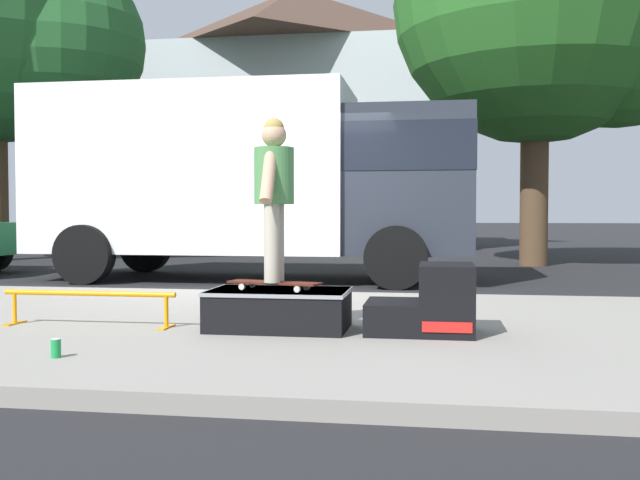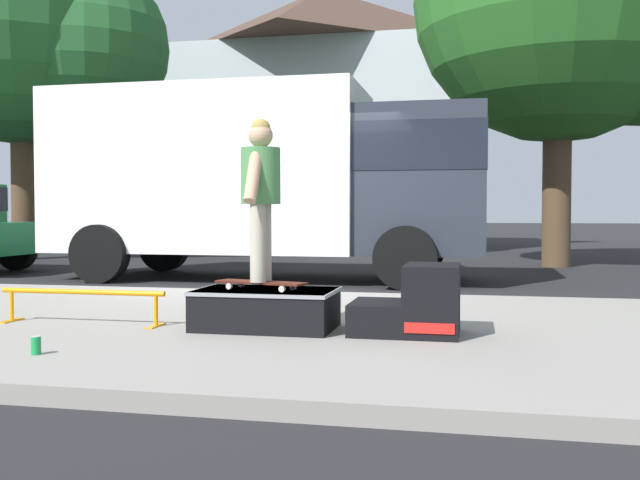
# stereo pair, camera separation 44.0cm
# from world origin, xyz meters

# --- Properties ---
(ground_plane) EXTENTS (140.00, 140.00, 0.00)m
(ground_plane) POSITION_xyz_m (0.00, 0.00, 0.00)
(ground_plane) COLOR black
(sidewalk_slab) EXTENTS (50.00, 5.00, 0.12)m
(sidewalk_slab) POSITION_xyz_m (0.00, -3.00, 0.06)
(sidewalk_slab) COLOR gray
(sidewalk_slab) RESTS_ON ground
(skate_box) EXTENTS (1.14, 0.72, 0.33)m
(skate_box) POSITION_xyz_m (0.62, -3.35, 0.30)
(skate_box) COLOR black
(skate_box) RESTS_ON sidewalk_slab
(kicker_ramp) EXTENTS (0.85, 0.64, 0.55)m
(kicker_ramp) POSITION_xyz_m (1.84, -3.35, 0.35)
(kicker_ramp) COLOR black
(kicker_ramp) RESTS_ON sidewalk_slab
(grind_rail) EXTENTS (1.53, 0.28, 0.30)m
(grind_rail) POSITION_xyz_m (-1.01, -3.43, 0.35)
(grind_rail) COLOR orange
(grind_rail) RESTS_ON sidewalk_slab
(skateboard) EXTENTS (0.81, 0.38, 0.07)m
(skateboard) POSITION_xyz_m (0.58, -3.39, 0.50)
(skateboard) COLOR #4C1E14
(skateboard) RESTS_ON skate_box
(skater_kid) EXTENTS (0.32, 0.69, 1.33)m
(skater_kid) POSITION_xyz_m (0.58, -3.39, 1.30)
(skater_kid) COLOR #B7AD99
(skater_kid) RESTS_ON skateboard
(soda_can) EXTENTS (0.07, 0.07, 0.13)m
(soda_can) POSITION_xyz_m (-0.60, -4.72, 0.18)
(soda_can) COLOR #198C3F
(soda_can) RESTS_ON sidewalk_slab
(box_truck) EXTENTS (6.91, 2.63, 3.05)m
(box_truck) POSITION_xyz_m (-0.98, 2.20, 1.70)
(box_truck) COLOR white
(box_truck) RESTS_ON ground
(street_tree_main) EXTENTS (6.40, 5.81, 8.47)m
(street_tree_main) POSITION_xyz_m (-7.62, 5.85, 5.39)
(street_tree_main) COLOR brown
(street_tree_main) RESTS_ON ground
(street_tree_neighbour) EXTENTS (6.33, 5.75, 8.23)m
(street_tree_neighbour) POSITION_xyz_m (4.22, 6.04, 5.19)
(street_tree_neighbour) COLOR brown
(street_tree_neighbour) RESTS_ON ground
(house_behind) EXTENTS (9.54, 8.23, 8.40)m
(house_behind) POSITION_xyz_m (-2.62, 14.13, 4.24)
(house_behind) COLOR silver
(house_behind) RESTS_ON ground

